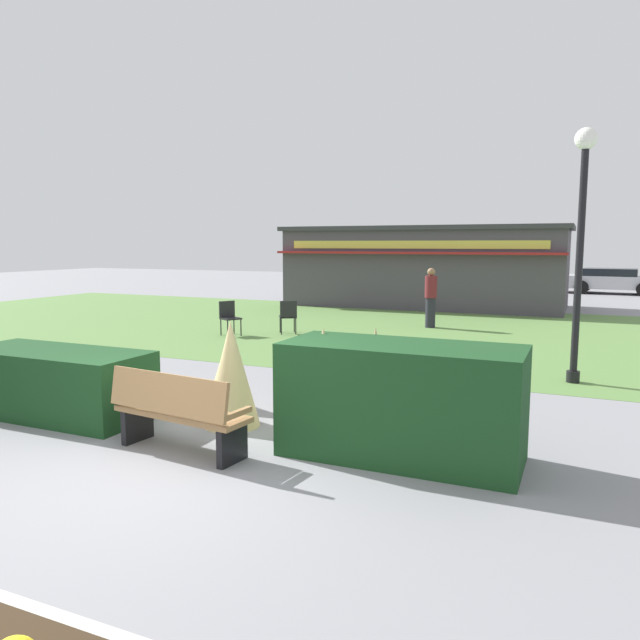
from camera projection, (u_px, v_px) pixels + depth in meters
ground_plane at (167, 473)px, 6.23m from camera, size 80.00×80.00×0.00m
lawn_patch at (426, 331)px, 16.31m from camera, size 36.00×12.00×0.01m
park_bench at (177, 412)px, 6.75m from camera, size 1.75×0.72×0.95m
hedge_left at (55, 383)px, 8.26m from camera, size 2.73×1.10×0.92m
hedge_right at (401, 401)px, 6.62m from camera, size 2.62×1.10×1.28m
ornamental_grass_behind_left at (323, 382)px, 7.38m from camera, size 0.71×0.71×1.36m
ornamental_grass_behind_right at (226, 375)px, 8.66m from camera, size 0.61×0.61×0.95m
ornamental_grass_behind_center at (375, 381)px, 7.39m from camera, size 0.54×0.54×1.37m
ornamental_grass_behind_far at (231, 374)px, 7.76m from camera, size 0.73×0.73×1.39m
lamppost_mid at (581, 225)px, 9.94m from camera, size 0.36×0.36×4.26m
food_kiosk at (425, 266)px, 22.87m from camera, size 10.42×4.72×3.00m
cafe_chair_west at (288, 314)px, 15.69m from camera, size 0.61×0.61×0.89m
cafe_chair_center at (229, 315)px, 15.47m from camera, size 0.60×0.60×0.89m
person_strolling at (431, 297)px, 16.88m from camera, size 0.34×0.34×1.69m
parked_car_west_slot at (407, 276)px, 32.39m from camera, size 4.36×2.37×1.20m
parked_car_center_slot at (507, 278)px, 30.29m from camera, size 4.31×2.27×1.20m
parked_car_east_slot at (613, 280)px, 28.36m from camera, size 4.34×2.33×1.20m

